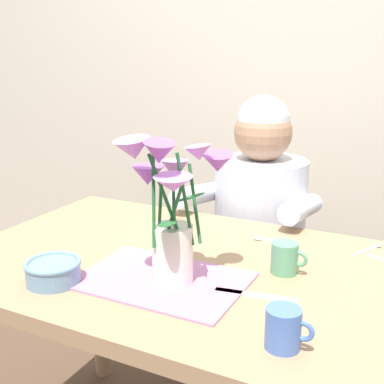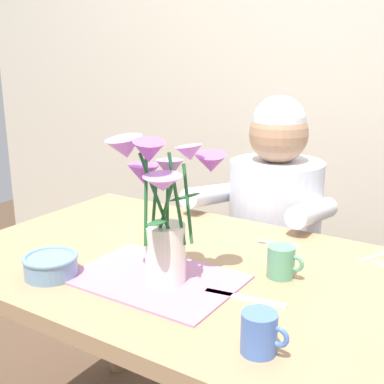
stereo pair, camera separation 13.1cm
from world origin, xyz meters
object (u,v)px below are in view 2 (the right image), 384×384
at_px(seated_person, 273,249).
at_px(ceramic_mug, 260,333).
at_px(flower_vase, 163,205).
at_px(dinner_knife, 245,298).
at_px(coffee_cup, 282,262).
at_px(ceramic_bowl, 51,265).

distance_m(seated_person, ceramic_mug, 0.98).
relative_size(flower_vase, dinner_knife, 1.90).
bearing_deg(dinner_knife, ceramic_mug, -65.03).
distance_m(ceramic_mug, coffee_cup, 0.34).
relative_size(seated_person, dinner_knife, 5.97).
distance_m(ceramic_bowl, coffee_cup, 0.57).
relative_size(flower_vase, ceramic_bowl, 2.65).
xyz_separation_m(seated_person, ceramic_bowl, (-0.22, -0.87, 0.21)).
relative_size(ceramic_bowl, ceramic_mug, 1.46).
height_order(seated_person, dinner_knife, seated_person).
xyz_separation_m(flower_vase, ceramic_bowl, (-0.26, -0.12, -0.16)).
distance_m(seated_person, ceramic_bowl, 0.92).
height_order(ceramic_bowl, ceramic_mug, ceramic_mug).
distance_m(flower_vase, coffee_cup, 0.33).
bearing_deg(ceramic_bowl, coffee_cup, 32.19).
bearing_deg(seated_person, flower_vase, -83.40).
bearing_deg(dinner_knife, ceramic_bowl, -170.88).
height_order(seated_person, ceramic_bowl, seated_person).
relative_size(flower_vase, coffee_cup, 3.88).
bearing_deg(seated_person, ceramic_bowl, -100.42).
bearing_deg(ceramic_mug, flower_vase, 156.02).
bearing_deg(coffee_cup, dinner_knife, -98.08).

